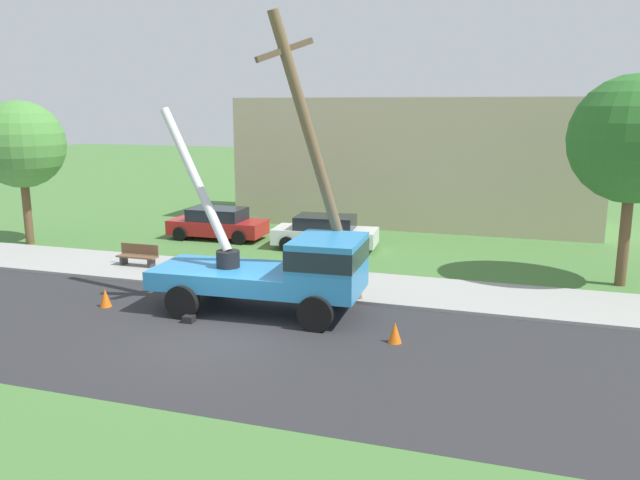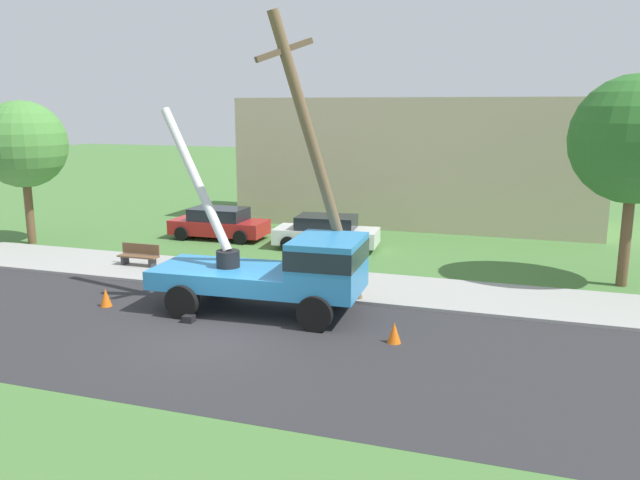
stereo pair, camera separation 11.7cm
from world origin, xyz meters
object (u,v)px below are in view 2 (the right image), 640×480
Objects in this scene: traffic_cone_curbside at (323,297)px; parked_sedan_white at (326,232)px; roadside_tree_near at (23,145)px; roadside_tree_far at (636,140)px; utility_truck at (285,267)px; leaning_utility_pole at (317,162)px; park_bench at (139,256)px; parked_sedan_red at (219,223)px; traffic_cone_behind at (106,297)px; traffic_cone_ahead at (394,333)px.

traffic_cone_curbside is 0.12× the size of parked_sedan_white.
roadside_tree_far is at bearing 1.90° from roadside_tree_near.
roadside_tree_far reaches higher than utility_truck.
park_bench is at bearing 161.91° from leaning_utility_pole.
park_bench is 8.37m from roadside_tree_near.
parked_sedan_red and parked_sedan_white have the same top height.
parked_sedan_white is (-2.38, 7.70, 0.43)m from traffic_cone_curbside.
traffic_cone_curbside is 11.42m from roadside_tree_far.
roadside_tree_near is (-8.84, 6.68, 4.08)m from traffic_cone_behind.
roadside_tree_far reaches higher than park_bench.
leaning_utility_pole is 15.82m from roadside_tree_near.
parked_sedan_white is at bearing 13.79° from roadside_tree_near.
traffic_cone_ahead is 0.13× the size of parked_sedan_red.
roadside_tree_near is at bearing 158.65° from utility_truck.
leaning_utility_pole is 1.94× the size of parked_sedan_red.
parked_sedan_red is at bearing 97.69° from traffic_cone_behind.
park_bench reaches higher than traffic_cone_ahead.
leaning_utility_pole reaches higher than park_bench.
parked_sedan_white is 13.65m from roadside_tree_near.
leaning_utility_pole reaches higher than roadside_tree_far.
leaning_utility_pole reaches higher than parked_sedan_white.
roadside_tree_far is at bearing 31.98° from leaning_utility_pole.
leaning_utility_pole reaches higher than traffic_cone_ahead.
traffic_cone_behind is 0.13× the size of parked_sedan_red.
roadside_tree_far is (9.80, 6.39, 3.52)m from utility_truck.
traffic_cone_behind is at bearing 178.35° from traffic_cone_ahead.
traffic_cone_curbside is at bearing -149.04° from roadside_tree_far.
traffic_cone_curbside is (6.32, 2.11, 0.00)m from traffic_cone_behind.
traffic_cone_behind is 0.08× the size of roadside_tree_far.
roadside_tree_far is at bearing 26.10° from traffic_cone_behind.
traffic_cone_behind is 6.66m from traffic_cone_curbside.
leaning_utility_pole is 11.93m from parked_sedan_red.
traffic_cone_ahead is 0.09× the size of roadside_tree_near.
park_bench is at bearing -93.86° from parked_sedan_red.
roadside_tree_far is at bearing -9.46° from parked_sedan_red.
roadside_tree_near reaches higher than parked_sedan_red.
roadside_tree_near is at bearing -178.10° from roadside_tree_far.
utility_truck is 15.64m from roadside_tree_near.
utility_truck is 3.19m from leaning_utility_pole.
utility_truck is at bearing 11.25° from traffic_cone_behind.
traffic_cone_curbside is 11.21m from parked_sedan_red.
traffic_cone_ahead is at bearing -63.28° from parked_sedan_white.
parked_sedan_red is 0.63× the size of roadside_tree_far.
leaning_utility_pole is at bearing -74.07° from parked_sedan_white.
park_bench is (-7.24, 3.36, -0.95)m from utility_truck.
parked_sedan_white is at bearing 43.22° from park_bench.
traffic_cone_behind is at bearing -161.52° from traffic_cone_curbside.
utility_truck reaches higher than traffic_cone_behind.
utility_truck is 4.30× the size of park_bench.
park_bench is at bearing 156.45° from traffic_cone_ahead.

